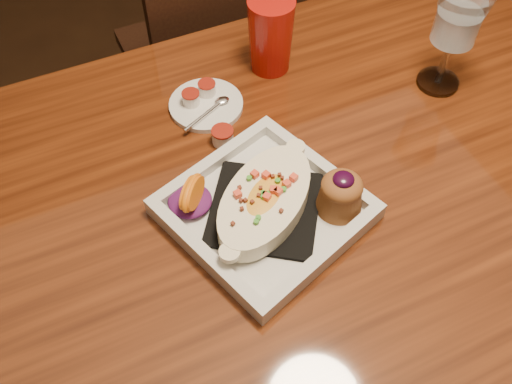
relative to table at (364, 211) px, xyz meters
name	(u,v)px	position (x,y,z in m)	size (l,w,h in m)	color
floor	(326,355)	(0.00, 0.00, -0.65)	(7.00, 7.00, 0.00)	black
table	(364,211)	(0.00, 0.00, 0.00)	(1.50, 0.90, 0.75)	maroon
chair_far	(223,58)	(0.00, 0.63, -0.15)	(0.42, 0.42, 0.93)	black
plate	(272,203)	(-0.18, 0.00, 0.12)	(0.32, 0.32, 0.08)	silver
goblet	(457,23)	(0.22, 0.13, 0.23)	(0.09, 0.09, 0.19)	silver
saucer	(204,103)	(-0.18, 0.25, 0.11)	(0.13, 0.13, 0.09)	silver
creamer_loose	(223,136)	(-0.19, 0.16, 0.11)	(0.04, 0.04, 0.03)	white
red_tumbler	(271,36)	(-0.04, 0.30, 0.17)	(0.08, 0.08, 0.14)	#B6140D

